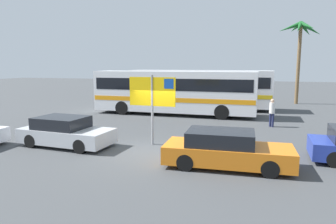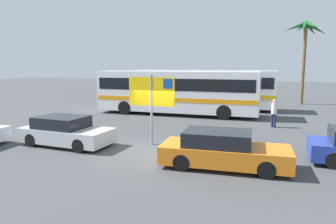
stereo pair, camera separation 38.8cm
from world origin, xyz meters
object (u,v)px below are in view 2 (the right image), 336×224
bus_front_coach (176,90)px  ferry_sign (152,94)px  car_silver (65,131)px  pedestrian_crossing_lot (274,111)px  bus_rear_coach (202,87)px  car_orange (223,150)px

bus_front_coach → ferry_sign: 8.75m
bus_front_coach → car_silver: bearing=-103.0°
bus_front_coach → pedestrian_crossing_lot: 7.33m
bus_rear_coach → ferry_sign: 12.36m
pedestrian_crossing_lot → bus_front_coach: bearing=-72.1°
car_silver → car_orange: size_ratio=0.94×
bus_front_coach → pedestrian_crossing_lot: bearing=-21.7°
bus_front_coach → ferry_sign: bearing=-80.4°
bus_rear_coach → ferry_sign: ferry_sign is taller
car_silver → bus_rear_coach: bearing=79.7°
car_silver → pedestrian_crossing_lot: (9.07, 7.27, 0.34)m
bus_rear_coach → pedestrian_crossing_lot: 8.60m
bus_rear_coach → car_orange: (3.87, -14.57, -1.15)m
car_silver → pedestrian_crossing_lot: bearing=42.4°
bus_rear_coach → ferry_sign: size_ratio=3.67×
bus_rear_coach → ferry_sign: bearing=-88.5°
bus_front_coach → car_orange: (4.99, -10.85, -1.15)m
pedestrian_crossing_lot → car_silver: bearing=-11.6°
ferry_sign → pedestrian_crossing_lot: bearing=49.8°
ferry_sign → car_orange: ferry_sign is taller
bus_rear_coach → car_orange: size_ratio=2.55×
ferry_sign → car_orange: (3.54, -2.23, -1.69)m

